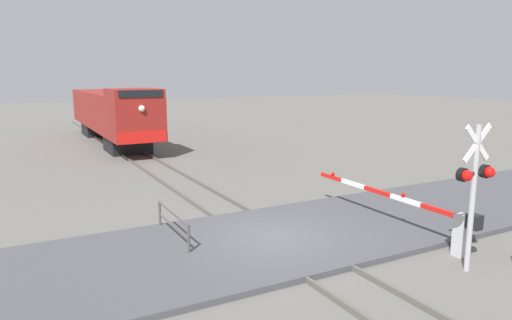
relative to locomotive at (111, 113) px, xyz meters
name	(u,v)px	position (x,y,z in m)	size (l,w,h in m)	color
ground_plane	(274,242)	(0.00, -23.21, -2.19)	(160.00, 160.00, 0.00)	#605E59
rail_track_left	(253,243)	(-0.72, -23.21, -2.11)	(0.08, 80.00, 0.15)	#59544C
rail_track_right	(294,235)	(0.72, -23.21, -2.11)	(0.08, 80.00, 0.15)	#59544C
road_surface	(274,239)	(0.00, -23.21, -2.11)	(36.00, 5.59, 0.16)	#47474C
locomotive	(111,113)	(0.00, 0.00, 0.00)	(2.92, 17.68, 4.11)	black
crossing_signal	(475,183)	(3.29, -27.38, 0.13)	(1.18, 0.33, 3.78)	#ADADB2
crossing_gate	(432,217)	(3.99, -25.57, -1.37)	(0.36, 6.99, 1.29)	silver
guard_railing	(173,223)	(-2.68, -21.87, -1.56)	(0.08, 2.75, 0.95)	#4C4742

